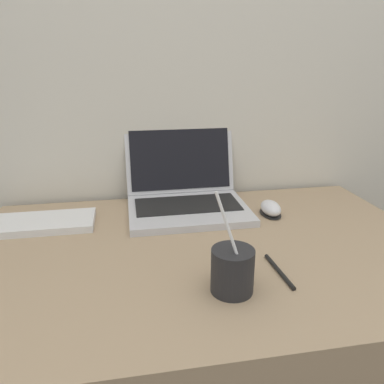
# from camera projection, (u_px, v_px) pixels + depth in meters

# --- Properties ---
(wall_back) EXTENTS (7.00, 0.04, 2.50)m
(wall_back) POSITION_uv_depth(u_px,v_px,m) (180.00, 21.00, 1.12)
(wall_back) COLOR silver
(wall_back) RESTS_ON ground_plane
(desk) EXTENTS (1.15, 0.75, 0.71)m
(desk) POSITION_uv_depth(u_px,v_px,m) (206.00, 361.00, 1.03)
(desk) COLOR tan
(desk) RESTS_ON ground_plane
(laptop) EXTENTS (0.35, 0.33, 0.25)m
(laptop) POSITION_uv_depth(u_px,v_px,m) (185.00, 191.00, 1.15)
(laptop) COLOR silver
(laptop) RESTS_ON desk
(drink_cup) EXTENTS (0.08, 0.08, 0.21)m
(drink_cup) POSITION_uv_depth(u_px,v_px,m) (232.00, 269.00, 0.72)
(drink_cup) COLOR #232326
(drink_cup) RESTS_ON desk
(computer_mouse) EXTENTS (0.06, 0.09, 0.04)m
(computer_mouse) POSITION_uv_depth(u_px,v_px,m) (271.00, 209.00, 1.10)
(computer_mouse) COLOR black
(computer_mouse) RESTS_ON desk
(external_keyboard) EXTENTS (0.41, 0.14, 0.02)m
(external_keyboard) POSITION_uv_depth(u_px,v_px,m) (16.00, 225.00, 1.01)
(external_keyboard) COLOR silver
(external_keyboard) RESTS_ON desk
(pen) EXTENTS (0.02, 0.14, 0.01)m
(pen) POSITION_uv_depth(u_px,v_px,m) (279.00, 271.00, 0.80)
(pen) COLOR black
(pen) RESTS_ON desk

